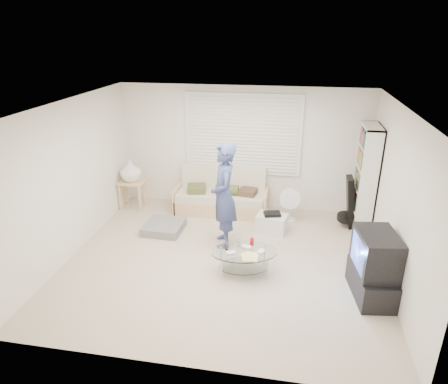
% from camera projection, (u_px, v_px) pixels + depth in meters
% --- Properties ---
extents(ground, '(5.00, 5.00, 0.00)m').
position_uv_depth(ground, '(223.00, 260.00, 6.50)').
color(ground, '#B5A38D').
rests_on(ground, ground).
extents(room_shell, '(5.02, 4.52, 2.51)m').
position_uv_depth(room_shell, '(229.00, 156.00, 6.32)').
color(room_shell, silver).
rests_on(room_shell, ground).
extents(window_blinds, '(2.32, 0.08, 1.62)m').
position_uv_depth(window_blinds, '(243.00, 135.00, 7.91)').
color(window_blinds, silver).
rests_on(window_blinds, ground).
extents(futon_sofa, '(1.87, 0.75, 0.91)m').
position_uv_depth(futon_sofa, '(222.00, 198.00, 8.15)').
color(futon_sofa, tan).
rests_on(futon_sofa, ground).
extents(grey_floor_pillow, '(0.71, 0.71, 0.15)m').
position_uv_depth(grey_floor_pillow, '(164.00, 227.00, 7.42)').
color(grey_floor_pillow, slate).
rests_on(grey_floor_pillow, ground).
extents(side_table, '(0.53, 0.43, 1.05)m').
position_uv_depth(side_table, '(131.00, 173.00, 8.12)').
color(side_table, tan).
rests_on(side_table, ground).
extents(bookshelf, '(0.31, 0.82, 1.96)m').
position_uv_depth(bookshelf, '(365.00, 179.00, 7.23)').
color(bookshelf, white).
rests_on(bookshelf, ground).
extents(guitar_case, '(0.35, 0.36, 0.98)m').
position_uv_depth(guitar_case, '(349.00, 206.00, 7.45)').
color(guitar_case, black).
rests_on(guitar_case, ground).
extents(floor_fan, '(0.42, 0.27, 0.68)m').
position_uv_depth(floor_fan, '(290.00, 202.00, 7.71)').
color(floor_fan, white).
rests_on(floor_fan, ground).
extents(storage_bin, '(0.60, 0.48, 0.38)m').
position_uv_depth(storage_bin, '(272.00, 223.00, 7.39)').
color(storage_bin, white).
rests_on(storage_bin, ground).
extents(tv_unit, '(0.59, 0.95, 0.97)m').
position_uv_depth(tv_unit, '(374.00, 266.00, 5.48)').
color(tv_unit, black).
rests_on(tv_unit, ground).
extents(coffee_table, '(1.11, 0.83, 0.49)m').
position_uv_depth(coffee_table, '(244.00, 255.00, 6.07)').
color(coffee_table, silver).
rests_on(coffee_table, ground).
extents(standing_person, '(0.60, 0.75, 1.81)m').
position_uv_depth(standing_person, '(224.00, 196.00, 6.67)').
color(standing_person, navy).
rests_on(standing_person, ground).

